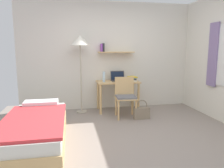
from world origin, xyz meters
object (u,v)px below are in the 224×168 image
Objects in this scene: desk at (118,87)px; water_bottle at (104,77)px; desk_chair at (125,95)px; book_stack at (132,79)px; standing_lamp at (80,44)px; handbag at (142,113)px; laptop at (118,78)px; bed at (36,131)px.

water_bottle is (-0.34, -0.08, 0.26)m from desk.
desk_chair is 0.61m from book_stack.
handbag is at bearing -31.43° from standing_lamp.
handbag is (0.36, -0.72, -0.44)m from desk.
laptop is at bearing 93.39° from desk_chair.
laptop is 0.41m from water_bottle.
handbag is at bearing -36.57° from desk_chair.
bed is 2.07m from desk_chair.
desk is 1.15× the size of desk_chair.
book_stack reaches higher than handbag.
book_stack is at bearing -8.31° from desk.
book_stack is (1.98, 1.61, 0.54)m from bed.
desk is 4.10× the size of water_bottle.
desk is at bearing -1.78° from standing_lamp.
water_bottle reaches higher than bed.
desk_chair is at bearing 143.43° from handbag.
laptop is (1.66, 1.76, 0.53)m from bed.
standing_lamp is at bearing 148.57° from handbag.
desk_chair is at bearing -86.61° from laptop.
standing_lamp reaches higher than laptop.
laptop reaches higher than handbag.
standing_lamp is at bearing -175.40° from laptop.
book_stack is at bearing -25.09° from laptop.
desk_chair is at bearing -121.97° from book_stack.
bed is at bearing -114.61° from standing_lamp.
laptop is at bearing 4.60° from standing_lamp.
water_bottle is at bearing 133.56° from desk_chair.
laptop reaches higher than desk_chair.
laptop is 1.09m from handbag.
standing_lamp is 4.31× the size of handbag.
standing_lamp is (-0.92, 0.52, 1.10)m from desk_chair.
water_bottle reaches higher than book_stack.
book_stack reaches higher than bed.
water_bottle is 0.95× the size of book_stack.
bed is at bearing -145.56° from desk_chair.
desk is 3.88× the size of book_stack.
bed is 2.36m from desk.
water_bottle is 0.68m from book_stack.
desk_chair reaches higher than handbag.
water_bottle reaches higher than handbag.
desk_chair is 3.38× the size of book_stack.
bed is 2.17× the size of desk_chair.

